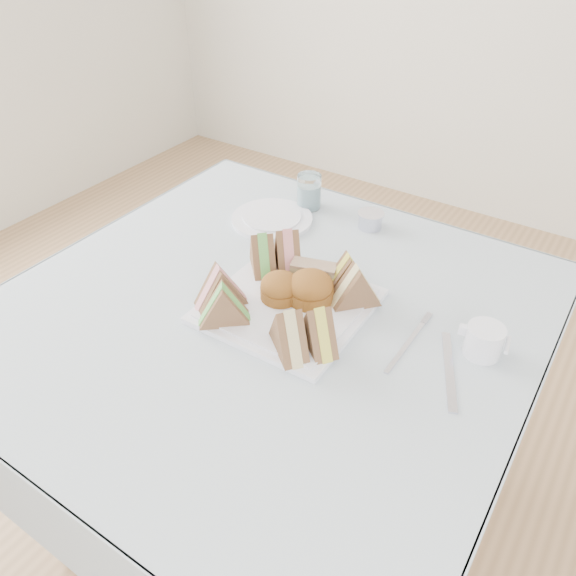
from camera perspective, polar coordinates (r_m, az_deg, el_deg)
The scene contains 21 objects.
floor at distance 1.69m, azimuth -1.61°, elevation -22.06°, with size 4.00×4.00×0.00m, color #9E7751.
table at distance 1.39m, azimuth -1.87°, elevation -14.17°, with size 0.90×0.90×0.74m, color brown.
tablecloth at distance 1.12m, azimuth -2.25°, elevation -2.11°, with size 1.02×1.02×0.01m, color #AABDCB.
serving_plate at distance 1.11m, azimuth 0.00°, elevation -1.81°, with size 0.30×0.30×0.01m, color white.
sandwich_fl_a at distance 1.09m, azimuth -6.92°, elevation 0.25°, with size 0.10×0.05×0.09m, color brown, non-canonical shape.
sandwich_fl_b at distance 1.05m, azimuth -6.56°, elevation -1.54°, with size 0.10×0.05×0.09m, color brown, non-canonical shape.
sandwich_fr_a at distance 0.99m, azimuth 3.11°, elevation -3.94°, with size 0.10×0.04×0.09m, color brown, non-canonical shape.
sandwich_fr_b at distance 0.98m, azimuth 0.09°, elevation -4.30°, with size 0.10×0.05×0.09m, color brown, non-canonical shape.
sandwich_bl_a at distance 1.18m, azimuth -2.61°, elevation 3.74°, with size 0.10×0.05×0.09m, color brown, non-canonical shape.
sandwich_bl_b at distance 1.19m, azimuth -0.07°, elevation 4.10°, with size 0.10×0.05×0.09m, color brown, non-canonical shape.
sandwich_br_a at distance 1.09m, azimuth 6.90°, elevation 0.32°, with size 0.10×0.05×0.09m, color brown, non-canonical shape.
sandwich_br_b at distance 1.13m, azimuth 6.06°, elevation 1.71°, with size 0.09×0.04×0.08m, color brown, non-canonical shape.
scone_left at distance 1.11m, azimuth -0.78°, elevation 0.05°, with size 0.08×0.08×0.05m, color brown.
scone_right at distance 1.10m, azimuth 2.31°, elevation -0.01°, with size 0.09×0.09×0.06m, color brown.
pastry_slice at distance 1.16m, azimuth 2.65°, elevation 1.56°, with size 0.09×0.04×0.04m, color tan.
side_plate at distance 1.40m, azimuth -1.63°, elevation 7.01°, with size 0.20×0.20×0.01m, color white.
water_glass at distance 1.44m, azimuth 2.15°, elevation 9.77°, with size 0.06×0.06×0.09m, color white.
tea_strainer at distance 1.38m, azimuth 8.36°, elevation 6.76°, with size 0.06×0.06×0.04m, color silver.
knife at distance 1.03m, azimuth 16.05°, elevation -8.00°, with size 0.02×0.20×0.00m, color silver.
fork at distance 1.05m, azimuth 11.84°, elevation -5.88°, with size 0.01×0.16×0.00m, color silver.
creamer_jug at distance 1.06m, azimuth 19.28°, elevation -5.08°, with size 0.07×0.07×0.06m, color white.
Camera 1 is at (0.52, -0.70, 1.45)m, focal length 35.00 mm.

